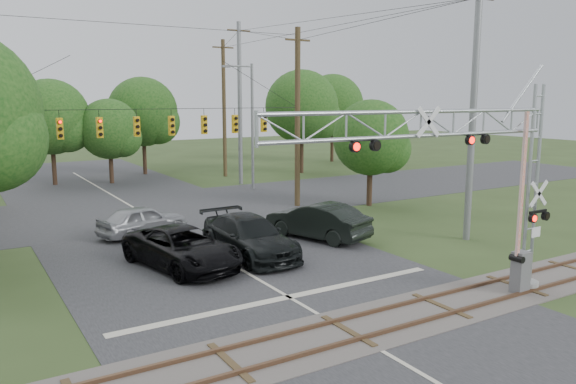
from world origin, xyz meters
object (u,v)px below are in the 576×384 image
crossing_gantry (469,171)px  sedan_silver (143,220)px  pickup_black (183,248)px  traffic_signal_span (169,123)px  streetlight (250,120)px  car_dark (249,237)px

crossing_gantry → sedan_silver: size_ratio=2.53×
crossing_gantry → pickup_black: (-6.56, 9.31, -3.87)m
crossing_gantry → traffic_signal_span: bearing=101.6°
crossing_gantry → streetlight: streetlight is taller
traffic_signal_span → streetlight: bearing=39.7°
crossing_gantry → streetlight: (5.34, 25.93, 0.66)m
streetlight → pickup_black: bearing=-125.6°
traffic_signal_span → pickup_black: 10.64m
car_dark → streetlight: 19.21m
sedan_silver → streetlight: (11.65, 10.20, 4.59)m
crossing_gantry → sedan_silver: 17.40m
pickup_black → sedan_silver: size_ratio=1.31×
streetlight → traffic_signal_span: bearing=-140.3°
traffic_signal_span → streetlight: size_ratio=2.01×
streetlight → crossing_gantry: bearing=-101.6°
car_dark → sedan_silver: 7.00m
pickup_black → car_dark: car_dark is taller
traffic_signal_span → streetlight: (9.12, 7.56, -0.31)m
crossing_gantry → car_dark: 10.68m
pickup_black → sedan_silver: bearing=75.9°
pickup_black → car_dark: size_ratio=0.99×
crossing_gantry → pickup_black: 12.03m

